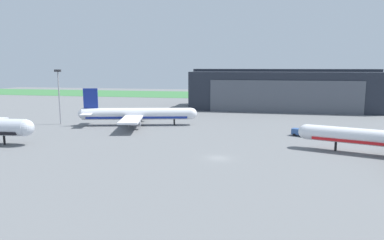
% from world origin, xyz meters
% --- Properties ---
extents(ground_plane, '(440.00, 440.00, 0.00)m').
position_xyz_m(ground_plane, '(0.00, 0.00, 0.00)').
color(ground_plane, slate).
extents(grass_field_strip, '(440.00, 56.00, 0.08)m').
position_xyz_m(grass_field_strip, '(0.00, 165.38, 0.04)').
color(grass_field_strip, '#3A743F').
rests_on(grass_field_strip, ground_plane).
extents(maintenance_hangar, '(84.03, 32.45, 18.67)m').
position_xyz_m(maintenance_hangar, '(19.03, 94.07, 8.87)').
color(maintenance_hangar, '#232833').
rests_on(maintenance_hangar, ground_plane).
extents(airliner_far_left, '(39.45, 36.17, 12.63)m').
position_xyz_m(airliner_far_left, '(-32.16, 36.89, 3.78)').
color(airliner_far_left, white).
rests_on(airliner_far_left, ground_plane).
extents(fuel_bowser, '(5.37, 4.18, 2.12)m').
position_xyz_m(fuel_bowser, '(20.49, 28.36, 1.21)').
color(fuel_bowser, '#2D2D33').
rests_on(fuel_bowser, ground_plane).
extents(apron_light_mast, '(2.40, 0.50, 18.86)m').
position_xyz_m(apron_light_mast, '(-59.20, 33.80, 11.06)').
color(apron_light_mast, '#99999E').
rests_on(apron_light_mast, ground_plane).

